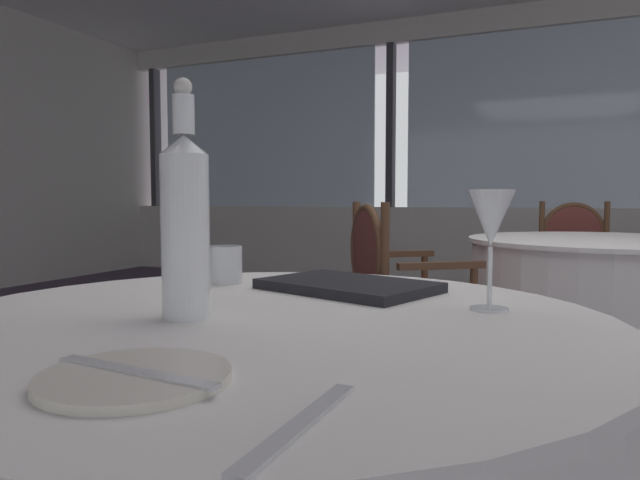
# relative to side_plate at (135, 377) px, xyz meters

# --- Properties ---
(ground_plane) EXTENTS (15.05, 15.05, 0.00)m
(ground_plane) POSITION_rel_side_plate_xyz_m (0.20, 1.69, -0.76)
(ground_plane) COLOR #47384C
(window_wall_far) EXTENTS (10.66, 0.14, 2.96)m
(window_wall_far) POSITION_rel_side_plate_xyz_m (0.20, 6.03, 0.42)
(window_wall_far) COLOR beige
(window_wall_far) RESTS_ON ground_plane
(side_plate) EXTENTS (0.19, 0.19, 0.01)m
(side_plate) POSITION_rel_side_plate_xyz_m (0.00, 0.00, 0.00)
(side_plate) COLOR silver
(side_plate) RESTS_ON foreground_table
(butter_knife) EXTENTS (0.21, 0.04, 0.00)m
(butter_knife) POSITION_rel_side_plate_xyz_m (0.00, 0.00, 0.01)
(butter_knife) COLOR silver
(butter_knife) RESTS_ON foreground_table
(dinner_fork) EXTENTS (0.02, 0.20, 0.00)m
(dinner_fork) POSITION_rel_side_plate_xyz_m (0.21, -0.04, -0.00)
(dinner_fork) COLOR silver
(dinner_fork) RESTS_ON foreground_table
(water_bottle) EXTENTS (0.07, 0.07, 0.37)m
(water_bottle) POSITION_rel_side_plate_xyz_m (-0.14, 0.28, 0.15)
(water_bottle) COLOR white
(water_bottle) RESTS_ON foreground_table
(wine_glass) EXTENTS (0.08, 0.08, 0.20)m
(wine_glass) POSITION_rel_side_plate_xyz_m (0.28, 0.54, 0.14)
(wine_glass) COLOR white
(wine_glass) RESTS_ON foreground_table
(water_tumbler) EXTENTS (0.07, 0.07, 0.08)m
(water_tumbler) POSITION_rel_side_plate_xyz_m (-0.29, 0.63, 0.04)
(water_tumbler) COLOR white
(water_tumbler) RESTS_ON foreground_table
(menu_book) EXTENTS (0.39, 0.31, 0.02)m
(menu_book) POSITION_rel_side_plate_xyz_m (-0.01, 0.64, 0.01)
(menu_book) COLOR black
(menu_book) RESTS_ON foreground_table
(background_table_1) EXTENTS (1.25, 1.25, 0.75)m
(background_table_1) POSITION_rel_side_plate_xyz_m (0.58, 2.58, -0.38)
(background_table_1) COLOR white
(background_table_1) RESTS_ON ground_plane
(dining_chair_1_1) EXTENTS (0.57, 0.51, 0.93)m
(dining_chair_1_1) POSITION_rel_side_plate_xyz_m (0.47, 3.62, -0.21)
(dining_chair_1_1) COLOR brown
(dining_chair_1_1) RESTS_ON ground_plane
(dining_chair_1_2) EXTENTS (0.64, 0.66, 0.93)m
(dining_chair_1_2) POSITION_rel_side_plate_xyz_m (-0.28, 1.96, -0.21)
(dining_chair_1_2) COLOR brown
(dining_chair_1_2) RESTS_ON ground_plane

